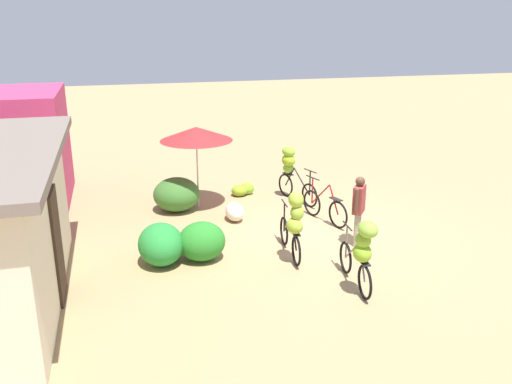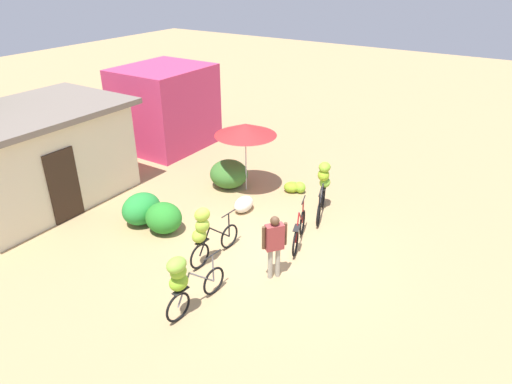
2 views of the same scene
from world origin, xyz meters
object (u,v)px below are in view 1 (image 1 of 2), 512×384
at_px(bicycle_by_shop, 291,168).
at_px(produce_sack, 235,212).
at_px(market_umbrella, 196,134).
at_px(shop_pink, 10,149).
at_px(bicycle_leftmost, 362,249).
at_px(bicycle_center_loaded, 325,207).
at_px(banana_pile_on_ground, 242,190).
at_px(person_vendor, 359,204).
at_px(bicycle_near_pile, 294,221).

height_order(bicycle_by_shop, produce_sack, bicycle_by_shop).
bearing_deg(market_umbrella, shop_pink, 71.23).
relative_size(shop_pink, market_umbrella, 1.49).
distance_m(bicycle_leftmost, bicycle_center_loaded, 3.61).
xyz_separation_m(banana_pile_on_ground, person_vendor, (-4.00, -1.66, 0.79)).
bearing_deg(produce_sack, bicycle_near_pile, -165.12).
distance_m(bicycle_near_pile, bicycle_by_shop, 3.95).
bearing_deg(banana_pile_on_ground, market_umbrella, 116.70).
xyz_separation_m(bicycle_near_pile, banana_pile_on_ground, (4.39, 0.07, -0.71)).
height_order(market_umbrella, banana_pile_on_ground, market_umbrella).
bearing_deg(banana_pile_on_ground, bicycle_near_pile, -179.14).
distance_m(bicycle_near_pile, banana_pile_on_ground, 4.45).
distance_m(market_umbrella, bicycle_by_shop, 2.79).
bearing_deg(bicycle_leftmost, bicycle_near_pile, 24.46).
relative_size(market_umbrella, person_vendor, 1.37).
relative_size(banana_pile_on_ground, produce_sack, 1.16).
height_order(bicycle_near_pile, person_vendor, person_vendor).
bearing_deg(produce_sack, shop_pink, 62.79).
distance_m(bicycle_center_loaded, person_vendor, 1.63).
xyz_separation_m(bicycle_by_shop, person_vendor, (-3.38, -0.42, 0.09)).
bearing_deg(person_vendor, bicycle_by_shop, 7.15).
bearing_deg(bicycle_leftmost, bicycle_by_shop, -4.72).
bearing_deg(bicycle_by_shop, bicycle_center_loaded, -172.26).
height_order(market_umbrella, bicycle_near_pile, market_umbrella).
distance_m(shop_pink, bicycle_leftmost, 9.73).
bearing_deg(shop_pink, bicycle_by_shop, -102.07).
relative_size(bicycle_leftmost, bicycle_by_shop, 1.02).
height_order(bicycle_near_pile, bicycle_center_loaded, bicycle_near_pile).
height_order(shop_pink, bicycle_near_pile, shop_pink).
height_order(bicycle_near_pile, produce_sack, bicycle_near_pile).
xyz_separation_m(bicycle_near_pile, person_vendor, (0.39, -1.60, 0.08)).
bearing_deg(produce_sack, bicycle_leftmost, -161.27).
distance_m(market_umbrella, bicycle_center_loaded, 3.72).
height_order(bicycle_leftmost, bicycle_by_shop, bicycle_leftmost).
relative_size(bicycle_center_loaded, produce_sack, 2.27).
distance_m(bicycle_leftmost, bicycle_near_pile, 1.76).
relative_size(banana_pile_on_ground, person_vendor, 0.52).
bearing_deg(person_vendor, bicycle_center_loaded, 6.42).
bearing_deg(market_umbrella, bicycle_leftmost, -158.34).
relative_size(bicycle_center_loaded, bicycle_by_shop, 0.97).
bearing_deg(shop_pink, person_vendor, -122.69).
relative_size(market_umbrella, produce_sack, 3.06).
relative_size(shop_pink, person_vendor, 2.04).
height_order(shop_pink, bicycle_center_loaded, shop_pink).
relative_size(bicycle_leftmost, person_vendor, 1.07).
relative_size(bicycle_near_pile, bicycle_by_shop, 1.03).
distance_m(bicycle_by_shop, banana_pile_on_ground, 1.56).
distance_m(banana_pile_on_ground, produce_sack, 1.95).
xyz_separation_m(shop_pink, person_vendor, (-4.93, -7.68, -0.54)).
relative_size(bicycle_near_pile, person_vendor, 1.08).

